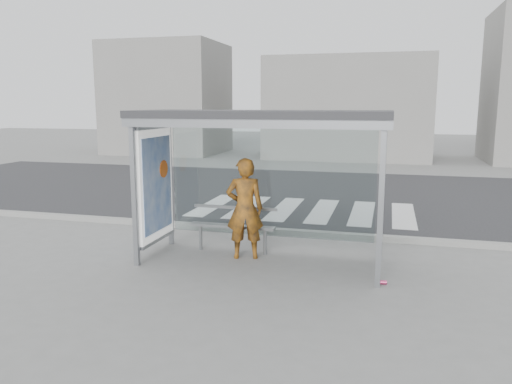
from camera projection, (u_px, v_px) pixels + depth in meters
ground at (261, 262)px, 8.70m from camera, size 80.00×80.00×0.00m
road at (317, 193)px, 15.36m from camera, size 30.00×10.00×0.01m
curb at (284, 232)px, 10.54m from camera, size 30.00×0.18×0.12m
crosswalk at (304, 210)px, 12.98m from camera, size 5.55×3.00×0.00m
bus_shelter at (241, 148)px, 8.50m from camera, size 4.25×1.65×2.62m
building_left at (168, 99)px, 27.84m from camera, size 6.00×5.00×6.00m
building_center at (349, 108)px, 25.38m from camera, size 8.00×5.00×5.00m
person at (245, 209)px, 8.80m from camera, size 0.76×0.61×1.81m
bench at (233, 225)px, 9.26m from camera, size 1.62×0.31×0.84m
soda_can at (383, 282)px, 7.63m from camera, size 0.13×0.08×0.07m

